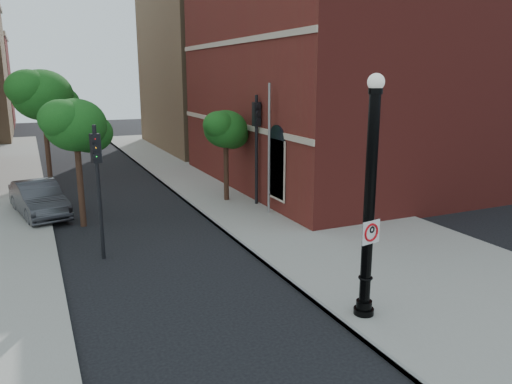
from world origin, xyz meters
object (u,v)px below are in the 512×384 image
traffic_signal_left (97,170)px  traffic_signal_right (257,132)px  no_parking_sign (371,232)px  lamppost (369,212)px  parked_car (39,199)px

traffic_signal_left → traffic_signal_right: bearing=15.4°
no_parking_sign → traffic_signal_left: bearing=116.2°
lamppost → parked_car: bearing=117.9°
traffic_signal_left → traffic_signal_right: traffic_signal_right is taller
no_parking_sign → parked_car: size_ratio=0.12×
parked_car → traffic_signal_left: bearing=-86.2°
parked_car → lamppost: bearing=-73.6°
lamppost → parked_car: size_ratio=1.31×
lamppost → no_parking_sign: 0.48m
no_parking_sign → parked_car: no_parking_sign is taller
parked_car → traffic_signal_right: bearing=-25.8°
parked_car → traffic_signal_left: 7.01m
lamppost → no_parking_sign: lamppost is taller
no_parking_sign → traffic_signal_left: (-5.31, 7.14, 0.67)m
lamppost → no_parking_sign: size_ratio=10.46×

